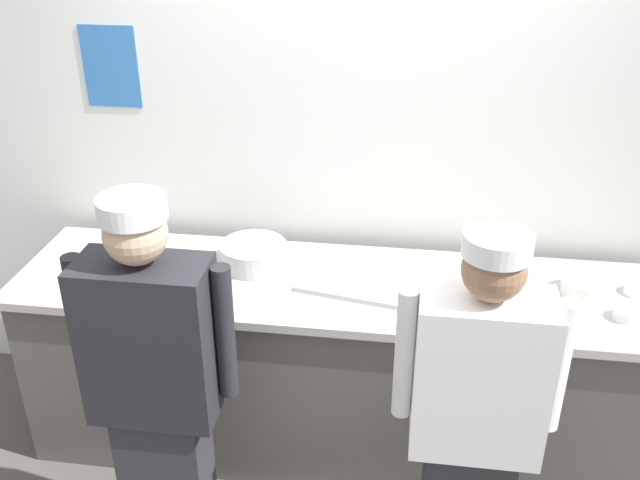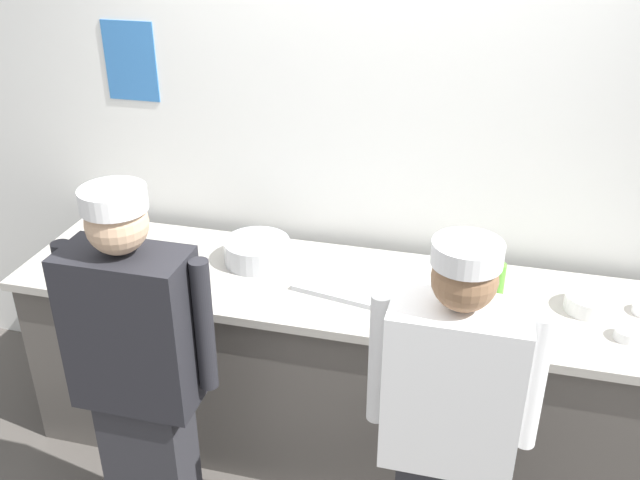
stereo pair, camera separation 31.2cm
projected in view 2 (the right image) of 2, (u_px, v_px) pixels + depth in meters
The scene contains 12 objects.
wall_back at pixel (367, 144), 3.36m from camera, with size 4.70×0.11×2.84m.
prep_counter at pixel (341, 368), 3.37m from camera, with size 3.00×0.74×0.93m.
chef_near_left at pixel (140, 377), 2.65m from camera, with size 0.60×0.24×1.65m.
chef_center at pixel (448, 434), 2.42m from camera, with size 0.58×0.24×1.60m.
plate_stack_front at pixel (589, 302), 2.95m from camera, with size 0.20×0.20×0.07m.
plate_stack_rear at pixel (483, 318), 2.87m from camera, with size 0.20×0.20×0.05m.
mixing_bowl_steel at pixel (257, 251), 3.32m from camera, with size 0.31×0.31×0.11m, color #B7BABF.
sheet_tray at pixel (359, 284), 3.13m from camera, with size 0.52×0.32×0.02m, color #B7BABF.
squeeze_bottle_primary at pixel (498, 278), 3.01m from camera, with size 0.06×0.06×0.20m.
ramekin_orange_sauce at pixel (464, 295), 3.03m from camera, with size 0.11×0.11×0.04m.
ramekin_yellow_sauce at pixel (628, 333), 2.77m from camera, with size 0.10×0.10×0.04m.
ramekin_red_sauce at pixel (152, 254), 3.36m from camera, with size 0.09×0.09×0.04m.
Camera 2 is at (0.57, -2.26, 2.56)m, focal length 39.57 mm.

